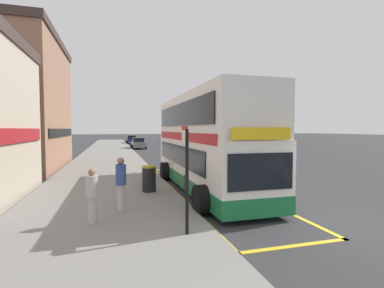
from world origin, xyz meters
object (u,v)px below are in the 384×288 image
double_decker_bus (205,146)px  parked_car_teal_far (169,139)px  parked_car_navy_ahead (132,139)px  pedestrian_further_back (121,182)px  litter_bin (149,178)px  parked_car_grey_across (138,143)px  bus_stop_sign (186,171)px  pedestrian_waiting_near_sign (92,194)px

double_decker_bus → parked_car_teal_far: double_decker_bus is taller
double_decker_bus → parked_car_navy_ahead: 44.64m
pedestrian_further_back → litter_bin: (1.26, 2.63, -0.40)m
parked_car_grey_across → pedestrian_further_back: (-3.37, -31.86, 0.31)m
double_decker_bus → bus_stop_sign: size_ratio=3.78×
bus_stop_sign → parked_car_grey_across: size_ratio=0.66×
parked_car_navy_ahead → litter_bin: (-2.19, -44.99, -0.10)m
parked_car_navy_ahead → pedestrian_further_back: 47.74m
parked_car_teal_far → pedestrian_waiting_near_sign: 52.36m
bus_stop_sign → parked_car_teal_far: bus_stop_sign is taller
parked_car_navy_ahead → pedestrian_waiting_near_sign: size_ratio=2.66×
parked_car_teal_far → litter_bin: parked_car_teal_far is taller
parked_car_grey_across → pedestrian_further_back: bearing=-95.1°
bus_stop_sign → parked_car_grey_across: bearing=87.0°
bus_stop_sign → parked_car_navy_ahead: bus_stop_sign is taller
parked_car_teal_far → litter_bin: 48.25m
parked_car_grey_across → pedestrian_waiting_near_sign: (-4.21, -32.97, 0.19)m
parked_car_grey_across → parked_car_navy_ahead: 15.76m
pedestrian_further_back → double_decker_bus: bearing=37.4°
parked_car_navy_ahead → pedestrian_further_back: pedestrian_further_back is taller
litter_bin → double_decker_bus: bearing=7.8°
bus_stop_sign → pedestrian_waiting_near_sign: (-2.40, 1.49, -0.77)m
bus_stop_sign → pedestrian_further_back: bus_stop_sign is taller
parked_car_grey_across → pedestrian_waiting_near_sign: pedestrian_waiting_near_sign is taller
double_decker_bus → bus_stop_sign: (-2.35, -5.59, -0.30)m
pedestrian_further_back → parked_car_grey_across: bearing=84.0°
parked_car_grey_across → double_decker_bus: bearing=-88.0°
bus_stop_sign → parked_car_teal_far: bearing=79.4°
parked_car_grey_across → pedestrian_waiting_near_sign: 33.24m
parked_car_teal_far → parked_car_navy_ahead: size_ratio=1.00×
parked_car_grey_across → pedestrian_waiting_near_sign: bearing=-96.3°
parked_car_teal_far → pedestrian_further_back: (-11.38, -49.81, 0.31)m
double_decker_bus → parked_car_navy_ahead: (-0.47, 44.62, -1.26)m
double_decker_bus → pedestrian_further_back: 5.02m
double_decker_bus → litter_bin: double_decker_bus is taller
parked_car_navy_ahead → pedestrian_further_back: (-3.45, -47.62, 0.31)m
pedestrian_further_back → litter_bin: pedestrian_further_back is taller
double_decker_bus → pedestrian_waiting_near_sign: 6.37m
parked_car_navy_ahead → litter_bin: size_ratio=3.75×
parked_car_teal_far → parked_car_grey_across: bearing=-111.8°
parked_car_teal_far → bus_stop_sign: bearing=-98.3°
parked_car_teal_far → pedestrian_further_back: pedestrian_further_back is taller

